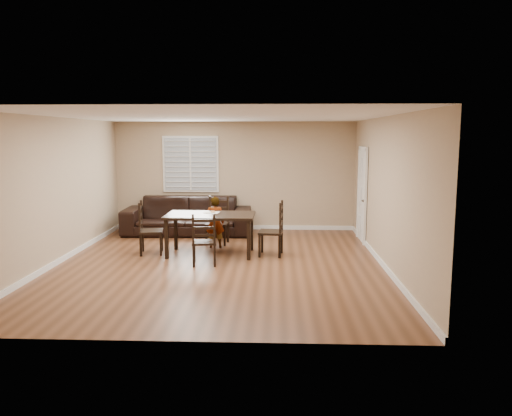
% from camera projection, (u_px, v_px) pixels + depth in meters
% --- Properties ---
extents(ground, '(7.00, 7.00, 0.00)m').
position_uv_depth(ground, '(219.00, 264.00, 9.24)').
color(ground, brown).
rests_on(ground, ground).
extents(room, '(6.04, 7.04, 2.72)m').
position_uv_depth(room, '(221.00, 166.00, 9.15)').
color(room, tan).
rests_on(room, ground).
extents(dining_table, '(1.76, 1.01, 0.82)m').
position_uv_depth(dining_table, '(210.00, 218.00, 9.89)').
color(dining_table, black).
rests_on(dining_table, ground).
extents(chair_near, '(0.50, 0.48, 1.04)m').
position_uv_depth(chair_near, '(218.00, 222.00, 11.03)').
color(chair_near, black).
rests_on(chair_near, ground).
extents(chair_far, '(0.48, 0.46, 0.97)m').
position_uv_depth(chair_far, '(204.00, 242.00, 9.03)').
color(chair_far, black).
rests_on(chair_far, ground).
extents(chair_left, '(0.52, 0.55, 1.06)m').
position_uv_depth(chair_left, '(145.00, 230.00, 9.98)').
color(chair_left, black).
rests_on(chair_left, ground).
extents(chair_right, '(0.50, 0.53, 1.08)m').
position_uv_depth(chair_right, '(277.00, 231.00, 9.84)').
color(chair_right, black).
rests_on(chair_right, ground).
extents(child, '(0.41, 0.28, 1.09)m').
position_uv_depth(child, '(215.00, 222.00, 10.55)').
color(child, gray).
rests_on(child, ground).
extents(napkin, '(0.32, 0.32, 0.00)m').
position_uv_depth(napkin, '(212.00, 212.00, 10.08)').
color(napkin, beige).
rests_on(napkin, dining_table).
extents(donut, '(0.10, 0.10, 0.03)m').
position_uv_depth(donut, '(213.00, 211.00, 10.07)').
color(donut, '#BF7E44').
rests_on(donut, napkin).
extents(sofa, '(3.05, 1.25, 0.88)m').
position_uv_depth(sofa, '(188.00, 216.00, 12.03)').
color(sofa, black).
rests_on(sofa, ground).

